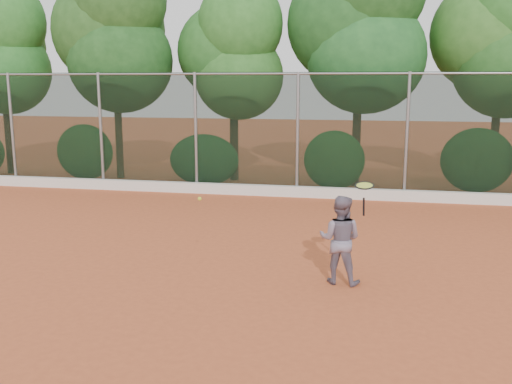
# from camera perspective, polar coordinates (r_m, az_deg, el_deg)

# --- Properties ---
(ground) EXTENTS (80.00, 80.00, 0.00)m
(ground) POSITION_cam_1_polar(r_m,az_deg,el_deg) (9.82, -1.16, -8.28)
(ground) COLOR #B8522B
(ground) RESTS_ON ground
(concrete_curb) EXTENTS (24.00, 0.20, 0.30)m
(concrete_curb) POSITION_cam_1_polar(r_m,az_deg,el_deg) (16.29, 4.02, 0.05)
(concrete_curb) COLOR silver
(concrete_curb) RESTS_ON ground
(tennis_player) EXTENTS (0.79, 0.66, 1.45)m
(tennis_player) POSITION_cam_1_polar(r_m,az_deg,el_deg) (9.35, 8.40, -4.73)
(tennis_player) COLOR slate
(tennis_player) RESTS_ON ground
(chainlink_fence) EXTENTS (24.09, 0.09, 3.50)m
(chainlink_fence) POSITION_cam_1_polar(r_m,az_deg,el_deg) (16.23, 4.18, 6.10)
(chainlink_fence) COLOR black
(chainlink_fence) RESTS_ON ground
(foliage_backdrop) EXTENTS (23.70, 3.63, 7.55)m
(foliage_backdrop) POSITION_cam_1_polar(r_m,az_deg,el_deg) (18.24, 3.34, 14.64)
(foliage_backdrop) COLOR #482B1C
(foliage_backdrop) RESTS_ON ground
(tennis_racket) EXTENTS (0.32, 0.32, 0.55)m
(tennis_racket) POSITION_cam_1_polar(r_m,az_deg,el_deg) (8.96, 10.79, 0.39)
(tennis_racket) COLOR black
(tennis_racket) RESTS_ON ground
(tennis_ball_in_flight) EXTENTS (0.06, 0.06, 0.06)m
(tennis_ball_in_flight) POSITION_cam_1_polar(r_m,az_deg,el_deg) (9.26, -5.66, -0.67)
(tennis_ball_in_flight) COLOR #C3D12F
(tennis_ball_in_flight) RESTS_ON ground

